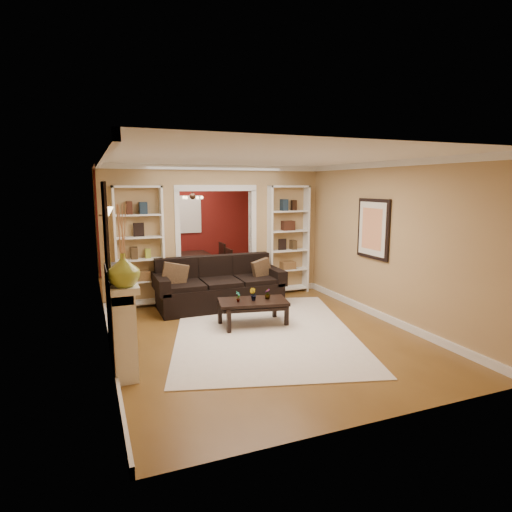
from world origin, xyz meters
name	(u,v)px	position (x,y,z in m)	size (l,w,h in m)	color
floor	(236,312)	(0.00, 0.00, 0.00)	(8.00, 8.00, 0.00)	brown
ceiling	(234,162)	(0.00, 0.00, 2.70)	(8.00, 8.00, 0.00)	white
wall_back	(186,222)	(0.00, 4.00, 1.35)	(8.00, 8.00, 0.00)	tan
wall_front	(375,289)	(0.00, -4.00, 1.35)	(8.00, 8.00, 0.00)	tan
wall_left	(101,246)	(-2.25, 0.00, 1.35)	(8.00, 8.00, 0.00)	tan
wall_right	(343,234)	(2.25, 0.00, 1.35)	(8.00, 8.00, 0.00)	tan
partition_wall	(216,233)	(0.00, 1.20, 1.35)	(4.50, 0.15, 2.70)	tan
red_back_panel	(186,223)	(0.00, 3.97, 1.32)	(4.44, 0.04, 2.64)	maroon
dining_window	(186,214)	(0.00, 3.93, 1.55)	(0.78, 0.03, 0.98)	#8CA5CC
area_rug	(264,330)	(0.09, -1.13, 0.01)	(2.74, 3.84, 0.01)	silver
sofa	(220,283)	(-0.16, 0.45, 0.47)	(2.41, 1.04, 0.94)	black
pillow_left	(175,276)	(-1.02, 0.43, 0.68)	(0.45, 0.13, 0.45)	brown
pillow_right	(261,271)	(0.69, 0.43, 0.65)	(0.37, 0.11, 0.37)	brown
coffee_table	(253,313)	(0.03, -0.80, 0.21)	(1.12, 0.61, 0.42)	black
plant_left	(238,297)	(-0.23, -0.80, 0.51)	(0.09, 0.06, 0.18)	#336626
plant_center	(253,294)	(0.03, -0.80, 0.53)	(0.11, 0.09, 0.20)	#336626
plant_right	(268,294)	(0.30, -0.80, 0.51)	(0.10, 0.10, 0.17)	#336626
bookshelf_left	(139,247)	(-1.55, 1.03, 1.15)	(0.90, 0.30, 2.30)	white
bookshelf_right	(288,240)	(1.55, 1.03, 1.15)	(0.90, 0.30, 2.30)	white
fireplace	(122,318)	(-2.09, -1.50, 0.58)	(0.32, 1.70, 1.16)	white
vase	(123,270)	(-2.09, -2.20, 1.35)	(0.37, 0.37, 0.38)	olive
mirror	(105,226)	(-2.23, -1.50, 1.80)	(0.03, 0.95, 1.10)	silver
wall_sconce	(105,213)	(-2.15, 0.55, 1.83)	(0.18, 0.18, 0.22)	#FFE0A5
framed_art	(373,229)	(2.21, -1.00, 1.55)	(0.04, 0.85, 1.05)	black
dining_table	(194,269)	(-0.12, 2.69, 0.32)	(1.01, 1.81, 0.64)	black
dining_chair_nw	(174,270)	(-0.67, 2.39, 0.40)	(0.39, 0.39, 0.80)	black
dining_chair_ne	(220,266)	(0.43, 2.39, 0.42)	(0.42, 0.42, 0.84)	black
dining_chair_sw	(169,263)	(-0.67, 2.99, 0.46)	(0.45, 0.45, 0.91)	black
dining_chair_se	(213,260)	(0.43, 2.99, 0.45)	(0.45, 0.45, 0.90)	black
chandelier	(197,198)	(0.00, 2.70, 2.02)	(0.50, 0.50, 0.30)	#322117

